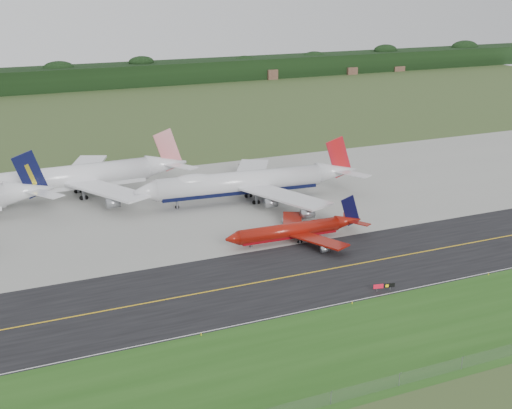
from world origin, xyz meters
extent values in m
plane|color=#455527|center=(0.00, 0.00, 0.00)|extent=(600.00, 600.00, 0.00)
cube|color=#224D16|center=(0.00, -35.00, 0.01)|extent=(400.00, 30.00, 0.01)
cube|color=black|center=(0.00, -4.00, 0.01)|extent=(400.00, 32.00, 0.02)
cube|color=gray|center=(0.00, 51.00, 0.01)|extent=(400.00, 78.00, 0.01)
cube|color=gold|center=(0.00, -4.00, 0.03)|extent=(400.00, 0.40, 0.00)
cube|color=silver|center=(0.00, -19.50, 0.03)|extent=(400.00, 0.25, 0.00)
plane|color=slate|center=(0.00, -48.00, 1.10)|extent=(320.00, 0.00, 320.00)
cylinder|color=slate|center=(0.00, -48.00, 1.10)|extent=(0.10, 0.10, 2.20)
cube|color=black|center=(0.00, 275.00, 6.00)|extent=(700.00, 24.00, 12.00)
cylinder|color=silver|center=(7.94, 47.39, 5.73)|extent=(46.92, 9.40, 5.92)
cube|color=black|center=(7.94, 47.39, 3.81)|extent=(44.49, 7.75, 2.07)
cone|color=silver|center=(-18.20, 49.36, 5.73)|extent=(6.25, 6.34, 5.92)
cone|color=silver|center=(37.31, 45.18, 6.18)|extent=(12.71, 6.83, 5.92)
ellipsoid|color=silver|center=(-5.07, 48.37, 7.36)|extent=(12.42, 5.92, 3.77)
cube|color=silver|center=(15.02, 33.63, 4.70)|extent=(17.19, 27.65, 0.51)
cube|color=silver|center=(17.00, 59.93, 4.70)|extent=(20.25, 27.12, 0.51)
cube|color=red|center=(37.97, 45.13, 10.20)|extent=(8.52, 1.11, 12.26)
cylinder|color=gray|center=(11.44, 34.48, 3.08)|extent=(3.41, 2.72, 2.49)
cylinder|color=gray|center=(13.34, 59.64, 3.08)|extent=(3.41, 2.72, 2.49)
cylinder|color=gray|center=(15.91, 22.64, 3.08)|extent=(3.41, 2.72, 2.49)
cylinder|color=gray|center=(19.53, 70.67, 3.08)|extent=(3.41, 2.72, 2.49)
cylinder|color=black|center=(-9.72, 48.72, 0.53)|extent=(1.10, 0.56, 1.07)
cylinder|color=slate|center=(11.42, 43.87, 1.98)|extent=(0.89, 0.89, 3.96)
cylinder|color=black|center=(11.42, 43.87, 0.53)|extent=(1.10, 0.61, 1.07)
cylinder|color=slate|center=(11.91, 50.36, 1.98)|extent=(0.89, 0.89, 3.96)
cylinder|color=black|center=(11.91, 50.36, 0.53)|extent=(1.10, 0.61, 1.07)
cylinder|color=maroon|center=(6.48, 14.32, 2.79)|extent=(25.39, 4.05, 3.42)
cube|color=maroon|center=(6.48, 14.32, 1.68)|extent=(24.10, 3.16, 1.20)
cone|color=maroon|center=(-7.75, 14.68, 2.79)|extent=(3.25, 3.50, 3.42)
cone|color=maroon|center=(22.47, 13.93, 3.05)|extent=(6.76, 3.59, 3.42)
cube|color=maroon|center=(10.64, 7.17, 2.19)|extent=(9.83, 14.75, 0.39)
cube|color=maroon|center=(10.99, 21.26, 2.19)|extent=(10.36, 14.66, 0.39)
cube|color=black|center=(22.94, 13.92, 5.63)|extent=(5.41, 0.41, 7.79)
cylinder|color=gray|center=(10.30, 3.81, 1.26)|extent=(1.91, 1.48, 1.44)
cylinder|color=gray|center=(10.82, 24.64, 1.26)|extent=(1.91, 1.48, 1.44)
cylinder|color=black|center=(-3.14, 14.56, 0.31)|extent=(0.62, 0.29, 0.62)
cylinder|color=slate|center=(8.46, 12.39, 0.88)|extent=(0.49, 0.49, 1.77)
cylinder|color=black|center=(8.46, 12.39, 0.31)|extent=(0.62, 0.32, 0.62)
cylinder|color=slate|center=(8.55, 16.16, 0.88)|extent=(0.49, 0.49, 1.77)
cylinder|color=black|center=(8.55, 16.16, 0.31)|extent=(0.62, 0.32, 0.62)
cone|color=white|center=(-46.06, 60.29, 6.47)|extent=(12.84, 6.88, 6.42)
cube|color=black|center=(-45.34, 60.32, 10.71)|extent=(9.00, 0.85, 12.96)
cylinder|color=white|center=(-34.78, 70.75, 6.03)|extent=(46.78, 7.78, 6.48)
cube|color=silver|center=(-34.78, 70.75, 3.92)|extent=(44.41, 6.10, 2.27)
cone|color=white|center=(-5.33, 71.58, 6.51)|extent=(12.48, 6.82, 6.48)
cube|color=white|center=(-26.24, 57.64, 4.90)|extent=(19.49, 27.65, 0.58)
cube|color=white|center=(-26.99, 84.33, 4.90)|extent=(18.33, 27.85, 0.58)
cube|color=red|center=(-4.61, 71.60, 10.72)|extent=(8.94, 0.77, 12.87)
cylinder|color=gray|center=(-26.45, 51.24, 3.13)|extent=(3.61, 2.82, 2.72)
cylinder|color=gray|center=(-27.56, 90.70, 3.13)|extent=(3.61, 2.82, 2.72)
cylinder|color=black|center=(-52.49, 70.26, 0.58)|extent=(1.18, 0.56, 1.17)
cylinder|color=slate|center=(-30.95, 67.30, 2.04)|extent=(0.93, 0.93, 4.09)
cylinder|color=black|center=(-30.95, 67.30, 0.58)|extent=(1.18, 0.62, 1.17)
cylinder|color=slate|center=(-31.15, 74.42, 2.04)|extent=(0.93, 0.93, 4.09)
cylinder|color=black|center=(-31.15, 74.42, 0.58)|extent=(1.18, 0.62, 1.17)
cylinder|color=slate|center=(9.98, -17.72, 0.33)|extent=(0.11, 0.11, 0.66)
cylinder|color=slate|center=(12.75, -18.28, 0.33)|extent=(0.11, 0.11, 0.66)
cube|color=#AF0D22|center=(10.26, -17.78, 1.08)|extent=(2.06, 0.57, 0.85)
cube|color=black|center=(12.01, -18.13, 1.08)|extent=(0.96, 0.35, 0.85)
cube|color=black|center=(13.12, -18.35, 1.08)|extent=(1.14, 0.39, 0.85)
cylinder|color=yellow|center=(-28.13, -20.50, 0.25)|extent=(0.16, 0.16, 0.50)
cylinder|color=yellow|center=(2.58, -20.50, 0.25)|extent=(0.16, 0.16, 0.50)
cylinder|color=yellow|center=(35.85, -20.50, 0.25)|extent=(0.16, 0.16, 0.50)
camera|label=1|loc=(-65.02, -125.79, 59.99)|focal=50.00mm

